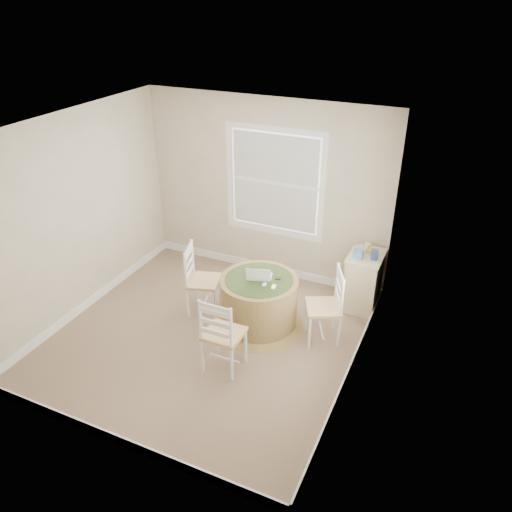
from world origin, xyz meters
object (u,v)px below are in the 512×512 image
at_px(chair_near, 224,333).
at_px(corner_chest, 363,281).
at_px(round_table, 259,301).
at_px(laptop, 259,276).
at_px(chair_right, 323,307).
at_px(chair_left, 203,281).

xyz_separation_m(chair_near, corner_chest, (1.11, 1.87, -0.08)).
distance_m(round_table, laptop, 0.34).
bearing_deg(chair_right, corner_chest, 138.58).
bearing_deg(corner_chest, chair_left, -152.41).
bearing_deg(chair_near, chair_right, -132.28).
relative_size(chair_right, corner_chest, 1.22).
relative_size(chair_right, laptop, 2.59).
distance_m(chair_left, chair_right, 1.60).
height_order(chair_right, laptop, chair_right).
distance_m(chair_near, chair_right, 1.27).
bearing_deg(laptop, chair_near, 70.41).
bearing_deg(corner_chest, chair_right, -106.55).
relative_size(chair_near, chair_right, 1.00).
distance_m(round_table, chair_near, 0.89).
distance_m(chair_right, laptop, 0.86).
relative_size(laptop, corner_chest, 0.47).
xyz_separation_m(laptop, corner_chest, (1.09, 0.97, -0.33)).
xyz_separation_m(round_table, chair_right, (0.81, 0.06, 0.10)).
height_order(chair_near, corner_chest, chair_near).
relative_size(chair_near, laptop, 2.59).
height_order(round_table, chair_near, chair_near).
relative_size(chair_left, corner_chest, 1.22).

